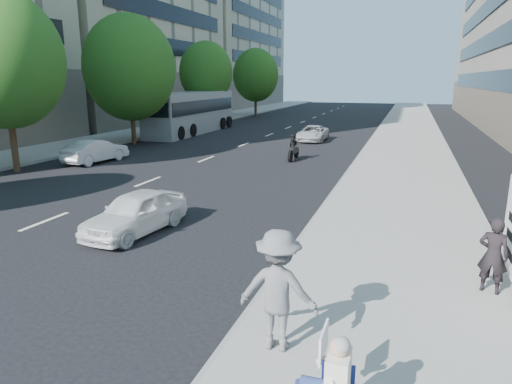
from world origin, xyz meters
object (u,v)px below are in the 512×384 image
at_px(seated_protester, 327,378).
at_px(white_sedan_far, 313,133).
at_px(pedestrian_woman, 493,255).
at_px(jogger, 278,290).
at_px(bus, 192,113).
at_px(white_sedan_near, 136,212).
at_px(motorcycle, 293,149).
at_px(white_sedan_mid, 96,151).

bearing_deg(seated_protester, white_sedan_far, 101.94).
bearing_deg(pedestrian_woman, seated_protester, 80.14).
distance_m(seated_protester, jogger, 1.89).
bearing_deg(seated_protester, bus, 118.95).
distance_m(white_sedan_near, motorcycle, 13.29).
bearing_deg(white_sedan_near, seated_protester, -35.47).
distance_m(white_sedan_near, white_sedan_mid, 12.53).
bearing_deg(bus, white_sedan_near, -68.16).
bearing_deg(bus, pedestrian_woman, -53.61).
bearing_deg(white_sedan_mid, pedestrian_woman, 156.66).
bearing_deg(seated_protester, pedestrian_woman, 62.68).
relative_size(seated_protester, motorcycle, 0.64).
bearing_deg(bus, motorcycle, -43.48).
bearing_deg(white_sedan_far, white_sedan_near, -92.12).
bearing_deg(motorcycle, white_sedan_far, 94.39).
relative_size(pedestrian_woman, white_sedan_near, 0.44).
distance_m(jogger, pedestrian_woman, 4.75).
bearing_deg(jogger, motorcycle, -77.91).
relative_size(jogger, white_sedan_near, 0.55).
bearing_deg(pedestrian_woman, white_sedan_far, -52.55).
bearing_deg(motorcycle, white_sedan_near, -95.64).
relative_size(jogger, motorcycle, 0.96).
bearing_deg(jogger, pedestrian_woman, -138.63).
bearing_deg(pedestrian_woman, white_sedan_near, 9.37).
relative_size(seated_protester, jogger, 0.67).
relative_size(white_sedan_mid, white_sedan_far, 0.95).
height_order(pedestrian_woman, white_sedan_mid, pedestrian_woman).
bearing_deg(bus, white_sedan_far, -11.68).
relative_size(pedestrian_woman, bus, 0.13).
distance_m(pedestrian_woman, motorcycle, 16.41).
height_order(seated_protester, white_sedan_far, seated_protester).
relative_size(white_sedan_near, bus, 0.29).
height_order(jogger, pedestrian_woman, jogger).
distance_m(jogger, bus, 31.90).
relative_size(motorcycle, bus, 0.17).
relative_size(white_sedan_mid, motorcycle, 1.81).
height_order(white_sedan_mid, white_sedan_far, white_sedan_mid).
xyz_separation_m(pedestrian_woman, white_sedan_far, (-8.28, 22.75, -0.38)).
bearing_deg(white_sedan_mid, motorcycle, -150.12).
bearing_deg(motorcycle, jogger, -76.64).
distance_m(seated_protester, bus, 33.76).
height_order(jogger, bus, bus).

